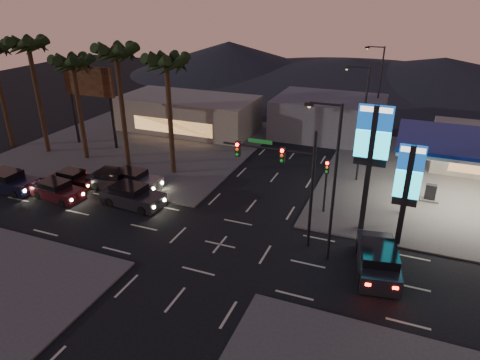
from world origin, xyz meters
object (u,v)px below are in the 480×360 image
at_px(car_lane_a_mid, 57,190).
at_px(car_lane_a_rear, 8,182).
at_px(car_lane_b_front, 134,180).
at_px(traffic_signal_mast, 286,170).
at_px(pylon_sign_tall, 372,145).
at_px(pylon_sign_short, 408,181).
at_px(car_lane_b_rear, 74,179).
at_px(car_lane_a_front, 132,196).
at_px(car_lane_b_mid, 115,180).
at_px(suv_station, 378,260).

relative_size(car_lane_a_mid, car_lane_a_rear, 0.89).
xyz_separation_m(car_lane_a_mid, car_lane_b_front, (4.66, 3.99, 0.04)).
bearing_deg(car_lane_b_front, traffic_signal_mast, -13.48).
relative_size(pylon_sign_tall, pylon_sign_short, 1.29).
bearing_deg(car_lane_a_rear, car_lane_b_rear, 32.74).
bearing_deg(car_lane_a_rear, car_lane_a_front, 7.94).
bearing_deg(pylon_sign_short, car_lane_b_front, 177.59).
relative_size(car_lane_a_rear, car_lane_b_rear, 1.27).
relative_size(pylon_sign_short, car_lane_b_mid, 1.41).
xyz_separation_m(traffic_signal_mast, suv_station, (6.26, -1.17, -4.40)).
xyz_separation_m(car_lane_a_rear, car_lane_b_rear, (4.43, 2.85, -0.17)).
bearing_deg(car_lane_a_front, car_lane_a_rear, -172.06).
distance_m(traffic_signal_mast, suv_station, 7.74).
relative_size(pylon_sign_tall, car_lane_b_front, 1.83).
xyz_separation_m(car_lane_a_front, car_lane_a_mid, (-6.39, -1.27, -0.09)).
distance_m(pylon_sign_tall, car_lane_a_rear, 29.48).
xyz_separation_m(traffic_signal_mast, car_lane_b_front, (-14.25, 3.41, -4.50)).
distance_m(car_lane_b_mid, car_lane_b_rear, 3.78).
distance_m(traffic_signal_mast, car_lane_a_mid, 19.45).
distance_m(car_lane_a_front, car_lane_b_front, 3.23).
relative_size(pylon_sign_short, car_lane_b_front, 1.43).
bearing_deg(car_lane_b_mid, car_lane_a_rear, -155.34).
bearing_deg(car_lane_b_rear, traffic_signal_mast, -5.74).
distance_m(car_lane_a_rear, car_lane_b_rear, 5.26).
bearing_deg(pylon_sign_short, car_lane_b_rear, -178.80).
distance_m(traffic_signal_mast, car_lane_b_rear, 20.07).
height_order(pylon_sign_short, car_lane_a_front, pylon_sign_short).
height_order(pylon_sign_tall, car_lane_a_rear, pylon_sign_tall).
bearing_deg(suv_station, car_lane_a_mid, 178.65).
xyz_separation_m(pylon_sign_short, suv_station, (-0.98, -3.68, -3.83)).
bearing_deg(car_lane_a_front, traffic_signal_mast, -3.15).
bearing_deg(suv_station, car_lane_b_front, 167.39).
bearing_deg(car_lane_a_front, pylon_sign_short, 5.27).
xyz_separation_m(pylon_sign_tall, suv_station, (1.52, -4.68, -5.57)).
bearing_deg(car_lane_b_front, car_lane_b_mid, -158.75).
distance_m(traffic_signal_mast, car_lane_a_front, 13.31).
relative_size(traffic_signal_mast, car_lane_b_rear, 1.95).
height_order(car_lane_b_mid, suv_station, suv_station).
bearing_deg(car_lane_a_rear, traffic_signal_mast, 2.14).
bearing_deg(car_lane_a_rear, pylon_sign_tall, 8.75).
height_order(pylon_sign_short, car_lane_b_mid, pylon_sign_short).
bearing_deg(car_lane_b_mid, car_lane_a_front, -33.45).
distance_m(car_lane_a_mid, car_lane_a_rear, 4.96).
relative_size(car_lane_a_front, suv_station, 0.93).
xyz_separation_m(car_lane_b_rear, suv_station, (25.69, -3.12, 0.21)).
distance_m(pylon_sign_tall, car_lane_a_front, 18.37).
bearing_deg(car_lane_b_front, pylon_sign_short, -2.41).
relative_size(car_lane_a_front, car_lane_b_front, 1.07).
bearing_deg(car_lane_b_rear, pylon_sign_tall, 3.69).
distance_m(pylon_sign_short, traffic_signal_mast, 7.69).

